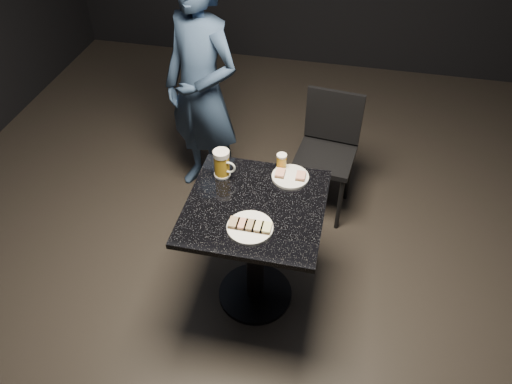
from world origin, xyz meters
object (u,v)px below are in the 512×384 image
patron (202,91)px  table (255,237)px  plate_small (290,177)px  beer_mug (222,163)px  beer_tumbler (282,162)px  plate_large (250,228)px  chair (328,147)px

patron → table: bearing=-33.0°
plate_small → beer_mug: (-0.36, -0.05, 0.07)m
plate_small → table: plate_small is taller
patron → table: size_ratio=2.15×
beer_tumbler → plate_large: bearing=-98.1°
plate_large → chair: size_ratio=0.26×
plate_small → chair: bearing=76.9°
plate_large → table: size_ratio=0.30×
plate_large → beer_tumbler: (0.07, 0.47, 0.04)m
plate_large → patron: 1.21m
patron → beer_tumbler: bearing=-17.8°
plate_large → plate_small: (0.13, 0.41, 0.00)m
plate_small → chair: (0.15, 0.66, -0.26)m
patron → table: 1.10m
table → chair: size_ratio=0.88×
table → beer_mug: (-0.22, 0.19, 0.32)m
chair → plate_small: bearing=-103.1°
plate_small → beer_tumbler: 0.10m
patron → beer_mug: bearing=-39.5°
table → chair: (0.29, 0.90, -0.01)m
plate_small → chair: 0.73m
patron → beer_tumbler: size_ratio=16.45×
patron → chair: (0.84, -0.00, -0.31)m
patron → beer_tumbler: 0.87m
table → beer_tumbler: bearing=75.7°
patron → plate_small: bearing=-18.1°
plate_large → table: bearing=93.9°
plate_large → plate_small: same height
table → patron: bearing=121.4°
plate_small → chair: chair is taller
plate_large → beer_tumbler: 0.48m
plate_large → beer_tumbler: bearing=81.9°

